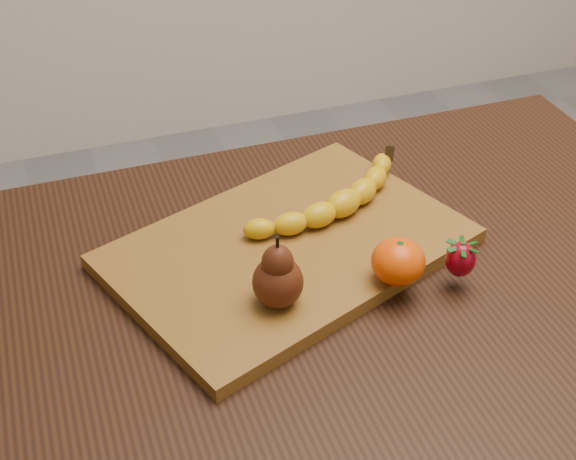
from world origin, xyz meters
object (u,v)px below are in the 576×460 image
object	(u,v)px
cutting_board	(288,248)
mandarin	(398,261)
table	(360,325)
pear	(278,271)

from	to	relation	value
cutting_board	mandarin	size ratio (longest dim) A/B	6.70
cutting_board	mandarin	distance (m)	0.16
table	mandarin	xyz separation A→B (m)	(0.02, -0.05, 0.15)
table	cutting_board	size ratio (longest dim) A/B	2.22
cutting_board	mandarin	xyz separation A→B (m)	(0.10, -0.12, 0.04)
cutting_board	pear	distance (m)	0.13
table	cutting_board	distance (m)	0.15
cutting_board	pear	size ratio (longest dim) A/B	4.69
pear	mandarin	distance (m)	0.15
table	mandarin	world-z (taller)	mandarin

